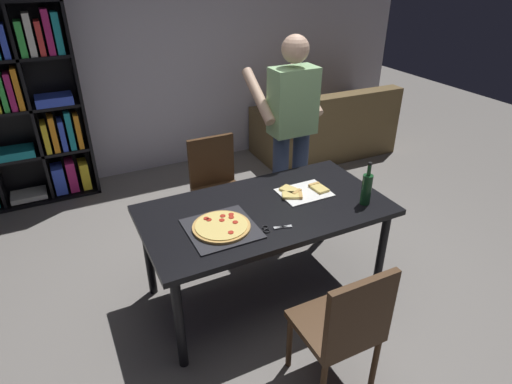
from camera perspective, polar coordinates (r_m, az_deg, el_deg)
The scene contains 12 objects.
ground_plane at distance 3.41m, azimuth 1.15°, elevation -12.95°, with size 12.00×12.00×0.00m, color gray.
back_wall at distance 5.06m, azimuth -13.10°, elevation 18.29°, with size 6.40×0.10×2.80m, color #BCB7C6.
dining_table at distance 3.00m, azimuth 1.28°, elevation -3.31°, with size 1.70×0.91×0.75m.
chair_near_camera at distance 2.50m, azimuth 11.68°, elevation -16.86°, with size 0.42×0.42×0.90m.
chair_far_side at distance 3.83m, azimuth -5.25°, elevation 1.35°, with size 0.42×0.42×0.90m.
couch at distance 5.60m, azimuth 9.18°, elevation 7.93°, with size 1.72×0.88×0.85m.
bookshelf at distance 4.82m, azimuth -30.28°, elevation 9.19°, with size 1.40×0.35×1.95m.
person_serving_pizza at distance 3.70m, azimuth 4.67°, elevation 8.60°, with size 0.55×0.54×1.75m.
pepperoni_pizza_on_tray at distance 2.74m, azimuth -4.60°, elevation -4.68°, with size 0.43×0.43×0.04m.
pizza_slices_on_towel at distance 3.15m, azimuth 6.22°, elevation 0.01°, with size 0.37×0.28×0.03m.
wine_bottle at distance 3.05m, azimuth 14.45°, elevation 0.47°, with size 0.07×0.07×0.32m.
kitchen_scissors at distance 2.74m, azimuth 2.13°, elevation -4.84°, with size 0.20×0.10×0.01m.
Camera 1 is at (-1.19, -2.24, 2.28)m, focal length 30.17 mm.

